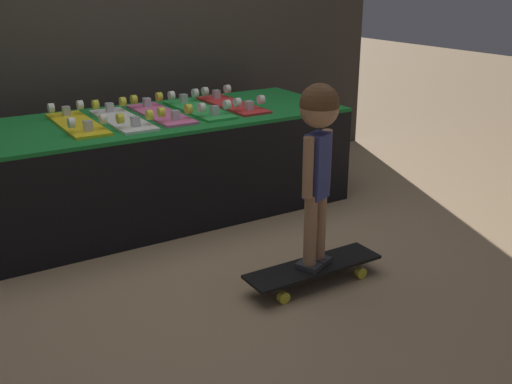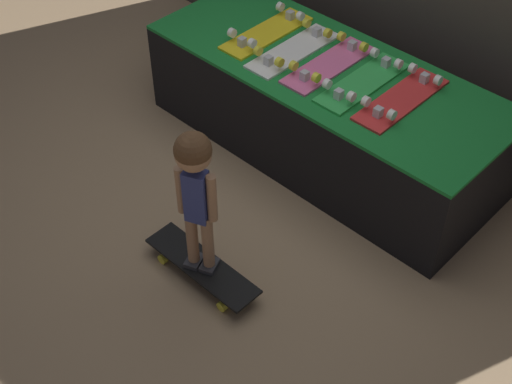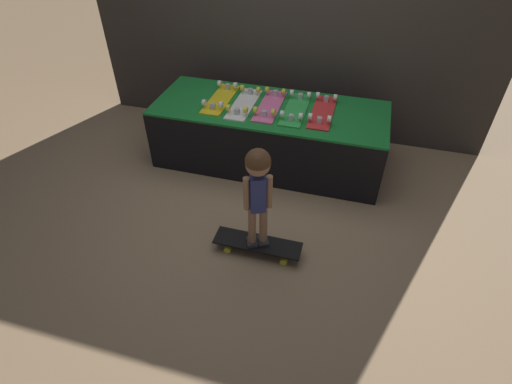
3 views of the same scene
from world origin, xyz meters
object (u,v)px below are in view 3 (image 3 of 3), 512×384
at_px(skateboard_pink_on_rack, 270,105).
at_px(skateboard_on_floor, 258,244).
at_px(skateboard_green_on_rack, 296,109).
at_px(skateboard_yellow_on_rack, 221,98).
at_px(skateboard_red_on_rack, 323,111).
at_px(child, 258,182).
at_px(skateboard_white_on_rack, 244,103).

xyz_separation_m(skateboard_pink_on_rack, skateboard_on_floor, (0.21, -1.19, -0.53)).
bearing_deg(skateboard_on_floor, skateboard_green_on_rack, 88.95).
distance_m(skateboard_yellow_on_rack, skateboard_red_on_rack, 0.95).
xyz_separation_m(skateboard_yellow_on_rack, skateboard_pink_on_rack, (0.47, -0.01, 0.00)).
relative_size(skateboard_yellow_on_rack, skateboard_pink_on_rack, 1.00).
relative_size(skateboard_pink_on_rack, skateboard_red_on_rack, 1.00).
bearing_deg(child, skateboard_pink_on_rack, 77.46).
relative_size(skateboard_yellow_on_rack, child, 0.75).
distance_m(skateboard_pink_on_rack, child, 1.21).
distance_m(skateboard_yellow_on_rack, skateboard_on_floor, 1.48).
xyz_separation_m(skateboard_on_floor, child, (0.00, -0.00, 0.60)).
xyz_separation_m(skateboard_red_on_rack, child, (-0.26, -1.20, 0.07)).
relative_size(skateboard_pink_on_rack, skateboard_green_on_rack, 1.00).
bearing_deg(skateboard_green_on_rack, child, -91.05).
xyz_separation_m(skateboard_yellow_on_rack, skateboard_red_on_rack, (0.95, 0.01, 0.00)).
bearing_deg(skateboard_pink_on_rack, skateboard_on_floor, -79.75).
height_order(skateboard_pink_on_rack, child, child).
distance_m(skateboard_yellow_on_rack, skateboard_white_on_rack, 0.24).
height_order(skateboard_yellow_on_rack, skateboard_on_floor, skateboard_yellow_on_rack).
height_order(skateboard_white_on_rack, skateboard_red_on_rack, same).
bearing_deg(skateboard_pink_on_rack, child, -79.75).
distance_m(skateboard_white_on_rack, skateboard_pink_on_rack, 0.24).
bearing_deg(skateboard_pink_on_rack, skateboard_red_on_rack, 1.69).
xyz_separation_m(skateboard_green_on_rack, skateboard_on_floor, (-0.02, -1.18, -0.53)).
bearing_deg(skateboard_white_on_rack, skateboard_green_on_rack, 2.69).
bearing_deg(skateboard_white_on_rack, skateboard_yellow_on_rack, 171.74).
distance_m(skateboard_red_on_rack, skateboard_on_floor, 1.34).
bearing_deg(skateboard_white_on_rack, skateboard_on_floor, -68.76).
distance_m(skateboard_white_on_rack, skateboard_on_floor, 1.35).
distance_m(skateboard_yellow_on_rack, skateboard_green_on_rack, 0.71).
height_order(skateboard_white_on_rack, child, child).
bearing_deg(skateboard_on_floor, skateboard_pink_on_rack, 100.25).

